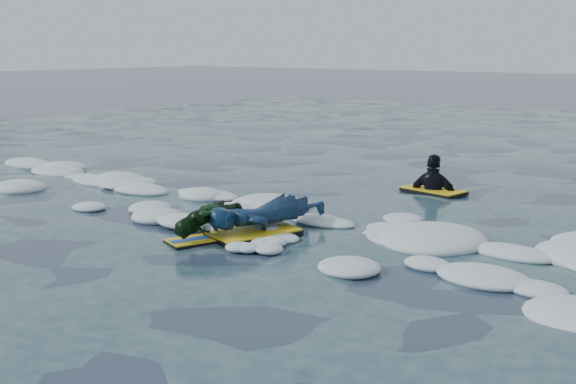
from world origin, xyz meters
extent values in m
plane|color=#19293D|center=(0.00, 0.00, 0.00)|extent=(120.00, 120.00, 0.00)
cube|color=black|center=(0.84, 0.29, 0.04)|extent=(0.91, 1.24, 0.06)
cube|color=yellow|center=(0.84, 0.29, 0.08)|extent=(0.88, 1.21, 0.02)
imported|color=navy|center=(0.84, 0.54, 0.24)|extent=(0.89, 1.75, 0.40)
cube|color=black|center=(0.50, -0.33, 0.03)|extent=(0.63, 0.83, 0.04)
cube|color=yellow|center=(0.50, -0.33, 0.05)|extent=(0.61, 0.81, 0.01)
cube|color=blue|center=(0.50, -0.33, 0.06)|extent=(0.36, 0.71, 0.00)
imported|color=#103C12|center=(0.50, -0.13, 0.23)|extent=(0.68, 1.17, 0.42)
cube|color=black|center=(1.34, 4.10, 0.03)|extent=(1.06, 0.70, 0.05)
cube|color=yellow|center=(1.34, 4.10, 0.07)|extent=(1.04, 0.67, 0.02)
imported|color=black|center=(1.34, 4.10, -0.11)|extent=(0.92, 0.51, 1.48)
camera|label=1|loc=(6.42, -6.20, 2.28)|focal=45.00mm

